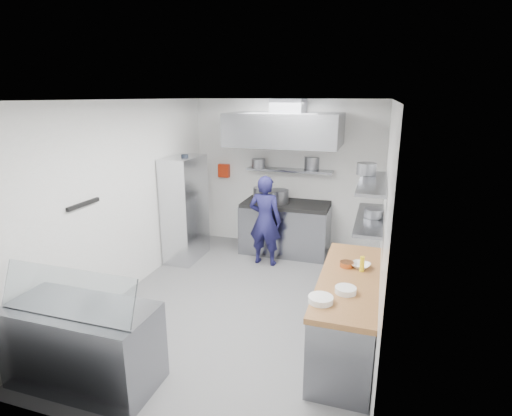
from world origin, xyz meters
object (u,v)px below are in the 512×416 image
(gas_range, at_px, (285,229))
(chef, at_px, (265,221))
(wire_rack, at_px, (185,209))
(display_case, at_px, (84,345))

(gas_range, height_order, chef, chef)
(gas_range, distance_m, chef, 0.75)
(wire_rack, xyz_separation_m, display_case, (0.53, -3.28, -0.50))
(gas_range, bearing_deg, wire_rack, -153.30)
(chef, xyz_separation_m, display_case, (-0.89, -3.46, -0.36))
(display_case, bearing_deg, chef, 75.57)
(wire_rack, relative_size, display_case, 1.23)
(gas_range, height_order, wire_rack, wire_rack)
(display_case, bearing_deg, wire_rack, 99.18)
(chef, relative_size, wire_rack, 0.85)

